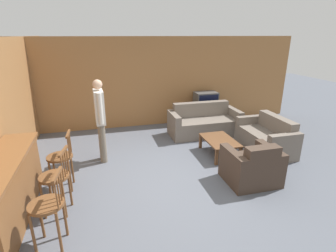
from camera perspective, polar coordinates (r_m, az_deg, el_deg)
The scene contains 14 objects.
ground_plane at distance 5.11m, azimuth 3.40°, elevation -11.85°, with size 24.00×24.00×0.00m, color #565B66.
wall_back at distance 7.85m, azimuth -4.36°, elevation 9.40°, with size 9.40×0.08×2.60m.
wall_left at distance 5.81m, azimuth -31.96°, elevation 2.97°, with size 0.08×8.46×2.60m.
bar_counter at distance 4.57m, azimuth -31.53°, elevation -11.93°, with size 0.55×2.24×0.98m.
bar_chair_near at distance 3.78m, azimuth -24.66°, elevation -16.00°, with size 0.49×0.49×1.06m.
bar_chair_mid at distance 4.38m, azimuth -23.26°, elevation -10.73°, with size 0.51×0.51×1.06m.
bar_chair_far at distance 5.00m, azimuth -22.25°, elevation -6.80°, with size 0.45×0.45×1.06m.
couch_far at distance 7.34m, azimuth 7.83°, elevation 0.59°, with size 1.92×0.85×0.85m.
armchair_near at distance 5.17m, azimuth 17.80°, elevation -8.49°, with size 0.93×0.81×0.83m.
loveseat_right at distance 6.70m, azimuth 20.65°, elevation -2.40°, with size 0.78×1.52×0.82m.
coffee_table at distance 6.13m, azimuth 11.19°, elevation -3.33°, with size 0.64×1.00×0.37m.
tv_unit at distance 8.20m, azimuth 8.05°, elevation 2.36°, with size 1.02×0.49×0.56m.
tv at distance 8.07m, azimuth 8.22°, elevation 5.76°, with size 0.67×0.46×0.44m.
person_by_window at distance 5.68m, azimuth -14.55°, elevation 1.99°, with size 0.21×0.61×1.79m.
Camera 1 is at (-1.41, -4.15, 2.64)m, focal length 28.00 mm.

